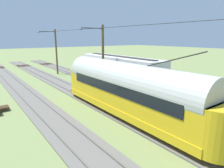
{
  "coord_description": "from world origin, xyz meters",
  "views": [
    {
      "loc": [
        9.75,
        16.03,
        6.19
      ],
      "look_at": [
        0.14,
        2.86,
        2.34
      ],
      "focal_mm": 31.63,
      "sensor_mm": 36.0,
      "label": 1
    }
  ],
  "objects": [
    {
      "name": "track_streetcar_siding",
      "position": [
        -5.12,
        -0.31,
        0.05
      ],
      "size": [
        2.8,
        80.0,
        0.18
      ],
      "color": "#666059",
      "rests_on": "ground"
    },
    {
      "name": "overhead_wire_run",
      "position": [
        -0.04,
        3.83,
        7.01
      ],
      "size": [
        2.62,
        47.13,
        0.18
      ],
      "color": "black",
      "rests_on": "ground"
    },
    {
      "name": "vintage_streetcar",
      "position": [
        -0.0,
        4.55,
        2.26
      ],
      "size": [
        2.65,
        16.87,
        5.36
      ],
      "color": "gold",
      "rests_on": "ground"
    },
    {
      "name": "catenary_pole_mid_near",
      "position": [
        -2.53,
        -2.63,
        3.94
      ],
      "size": [
        2.82,
        0.28,
        7.56
      ],
      "color": "brown",
      "rests_on": "ground"
    },
    {
      "name": "boxcar_adjacent",
      "position": [
        -5.11,
        -2.83,
        2.16
      ],
      "size": [
        2.96,
        12.95,
        3.85
      ],
      "color": "silver",
      "rests_on": "ground"
    },
    {
      "name": "catenary_pole_foreground",
      "position": [
        -2.53,
        -17.01,
        3.94
      ],
      "size": [
        2.82,
        0.28,
        7.56
      ],
      "color": "brown",
      "rests_on": "ground"
    },
    {
      "name": "track_adjacent_siding",
      "position": [
        0.0,
        -0.31,
        0.05
      ],
      "size": [
        2.8,
        80.0,
        0.18
      ],
      "color": "#666059",
      "rests_on": "ground"
    },
    {
      "name": "track_third_siding",
      "position": [
        5.12,
        -0.31,
        0.05
      ],
      "size": [
        2.8,
        80.0,
        0.18
      ],
      "color": "#666059",
      "rests_on": "ground"
    },
    {
      "name": "ground_plane",
      "position": [
        0.0,
        0.0,
        0.0
      ],
      "size": [
        220.0,
        220.0,
        0.0
      ],
      "primitive_type": "plane",
      "color": "olive"
    },
    {
      "name": "track_end_bumper",
      "position": [
        -5.12,
        -10.38,
        0.4
      ],
      "size": [
        1.8,
        0.6,
        0.8
      ],
      "primitive_type": "cube",
      "color": "#B2A519",
      "rests_on": "ground"
    }
  ]
}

